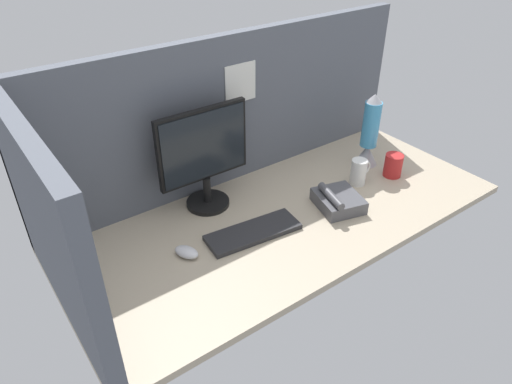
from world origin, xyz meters
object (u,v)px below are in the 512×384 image
mouse (187,252)px  monitor (204,155)px  mug_red_plastic (393,165)px  mug_ceramic_white (359,172)px  desk_phone (338,201)px  keyboard (253,232)px  lava_lamp (369,136)px

mouse → monitor: bearing=21.5°
mug_red_plastic → monitor: bearing=159.3°
mouse → mug_ceramic_white: size_ratio=0.81×
monitor → mouse: monitor is taller
mug_ceramic_white → desk_phone: size_ratio=0.52×
monitor → mouse: 40.03cm
mouse → keyboard: bearing=-33.2°
keyboard → mug_red_plastic: (77.39, -2.31, 4.34)cm
mouse → desk_phone: 66.71cm
mug_red_plastic → desk_phone: mug_red_plastic is taller
mug_ceramic_white → mug_red_plastic: bearing=-14.4°
mouse → desk_phone: desk_phone is taller
monitor → mug_ceramic_white: size_ratio=3.59×
desk_phone → mug_ceramic_white: bearing=21.5°
keyboard → lava_lamp: lava_lamp is taller
mouse → mug_ceramic_white: (86.49, -1.78, 4.30)cm
keyboard → desk_phone: desk_phone is taller
mug_ceramic_white → keyboard: bearing=-177.8°
keyboard → mouse: bearing=178.0°
mug_ceramic_white → lava_lamp: (16.29, 10.34, 8.82)cm
desk_phone → keyboard: bearing=171.5°
mouse → mug_red_plastic: mug_red_plastic is taller
keyboard → mouse: mouse is taller
keyboard → monitor: bearing=103.8°
monitor → lava_lamp: monitor is taller
monitor → mug_red_plastic: monitor is taller
keyboard → desk_phone: (39.11, -5.82, 2.19)cm
keyboard → mug_ceramic_white: bearing=8.7°
keyboard → mouse: size_ratio=3.85×
lava_lamp → desk_phone: size_ratio=1.55×
lava_lamp → mouse: bearing=-175.2°
monitor → desk_phone: 58.26cm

